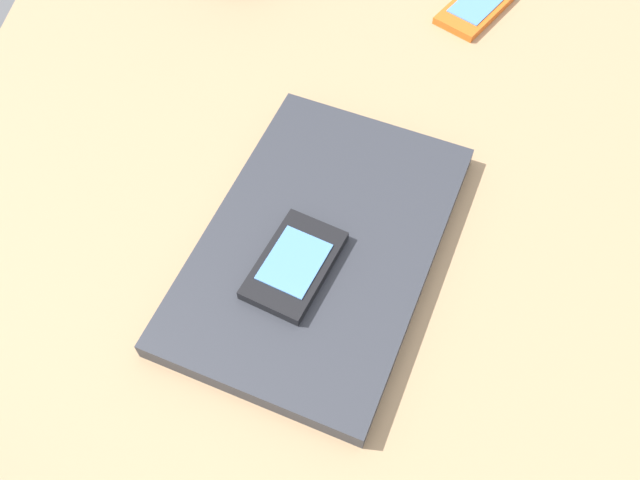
{
  "coord_description": "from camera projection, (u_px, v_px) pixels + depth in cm",
  "views": [
    {
      "loc": [
        -29.21,
        -6.14,
        59.11
      ],
      "look_at": [
        5.12,
        -2.75,
        5.0
      ],
      "focal_mm": 37.69,
      "sensor_mm": 36.0,
      "label": 1
    }
  ],
  "objects": [
    {
      "name": "laptop_closed",
      "position": [
        320.0,
        245.0,
        0.65
      ],
      "size": [
        37.61,
        29.9,
        2.16
      ],
      "primitive_type": "cube",
      "rotation": [
        0.0,
        0.0,
        -0.3
      ],
      "color": "#33353D",
      "rests_on": "desk_surface"
    },
    {
      "name": "cell_phone_on_laptop",
      "position": [
        294.0,
        265.0,
        0.62
      ],
      "size": [
        11.83,
        9.49,
        1.26
      ],
      "color": "black",
      "rests_on": "laptop_closed"
    },
    {
      "name": "desk_surface",
      "position": [
        286.0,
        302.0,
        0.65
      ],
      "size": [
        120.0,
        80.0,
        3.0
      ],
      "primitive_type": "cube",
      "color": "tan",
      "rests_on": "ground"
    },
    {
      "name": "cell_phone_on_desk",
      "position": [
        475.0,
        8.0,
        0.85
      ],
      "size": [
        11.89,
        10.55,
        1.07
      ],
      "color": "orange",
      "rests_on": "desk_surface"
    }
  ]
}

